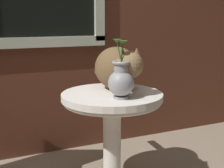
{
  "coord_description": "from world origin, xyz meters",
  "views": [
    {
      "loc": [
        -0.39,
        -1.4,
        0.96
      ],
      "look_at": [
        0.3,
        0.12,
        0.62
      ],
      "focal_mm": 51.31,
      "sensor_mm": 36.0,
      "label": 1
    }
  ],
  "objects": [
    {
      "name": "wicker_side_table",
      "position": [
        0.3,
        0.12,
        0.4
      ],
      "size": [
        0.55,
        0.55,
        0.57
      ],
      "color": "silver",
      "rests_on": "ground_plane"
    },
    {
      "name": "cat",
      "position": [
        0.37,
        0.19,
        0.69
      ],
      "size": [
        0.26,
        0.59,
        0.25
      ],
      "color": "brown",
      "rests_on": "wicker_side_table"
    },
    {
      "name": "pewter_vase_with_ivy",
      "position": [
        0.29,
        0.0,
        0.66
      ],
      "size": [
        0.13,
        0.13,
        0.3
      ],
      "color": "#99999E",
      "rests_on": "wicker_side_table"
    }
  ]
}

